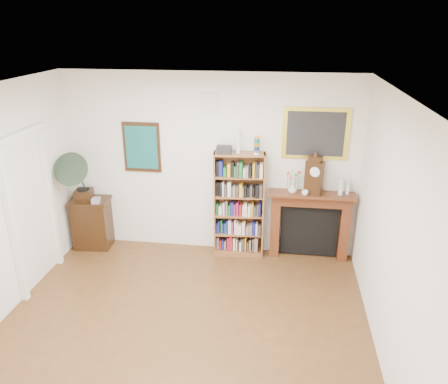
% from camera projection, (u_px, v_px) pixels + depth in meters
% --- Properties ---
extents(room, '(4.51, 5.01, 2.81)m').
position_uv_depth(room, '(168.00, 242.00, 4.36)').
color(room, '#543019').
rests_on(room, ground).
extents(door_casing, '(0.08, 1.02, 2.17)m').
position_uv_depth(door_casing, '(30.00, 198.00, 5.80)').
color(door_casing, white).
rests_on(door_casing, left_wall).
extents(teal_poster, '(0.58, 0.04, 0.78)m').
position_uv_depth(teal_poster, '(142.00, 147.00, 6.69)').
color(teal_poster, black).
rests_on(teal_poster, back_wall).
extents(small_picture, '(0.26, 0.04, 0.30)m').
position_uv_depth(small_picture, '(209.00, 103.00, 6.30)').
color(small_picture, white).
rests_on(small_picture, back_wall).
extents(gilt_painting, '(0.95, 0.04, 0.75)m').
position_uv_depth(gilt_painting, '(316.00, 134.00, 6.25)').
color(gilt_painting, gold).
rests_on(gilt_painting, back_wall).
extents(bookshelf, '(0.78, 0.34, 1.91)m').
position_uv_depth(bookshelf, '(239.00, 200.00, 6.64)').
color(bookshelf, brown).
rests_on(bookshelf, floor).
extents(side_cabinet, '(0.64, 0.49, 0.83)m').
position_uv_depth(side_cabinet, '(92.00, 223.00, 7.05)').
color(side_cabinet, black).
rests_on(side_cabinet, floor).
extents(fireplace, '(1.28, 0.31, 1.08)m').
position_uv_depth(fireplace, '(310.00, 219.00, 6.66)').
color(fireplace, '#4F1F12').
rests_on(fireplace, floor).
extents(gramophone, '(0.59, 0.70, 0.84)m').
position_uv_depth(gramophone, '(77.00, 174.00, 6.61)').
color(gramophone, black).
rests_on(gramophone, side_cabinet).
extents(cd_stack, '(0.14, 0.14, 0.08)m').
position_uv_depth(cd_stack, '(96.00, 200.00, 6.75)').
color(cd_stack, '#B4B4C1').
rests_on(cd_stack, side_cabinet).
extents(mantel_clock, '(0.28, 0.22, 0.58)m').
position_uv_depth(mantel_clock, '(314.00, 176.00, 6.33)').
color(mantel_clock, black).
rests_on(mantel_clock, fireplace).
extents(flower_vase, '(0.13, 0.13, 0.14)m').
position_uv_depth(flower_vase, '(293.00, 189.00, 6.44)').
color(flower_vase, silver).
rests_on(flower_vase, fireplace).
extents(teacup, '(0.12, 0.12, 0.08)m').
position_uv_depth(teacup, '(305.00, 193.00, 6.36)').
color(teacup, white).
rests_on(teacup, fireplace).
extents(bottle_left, '(0.07, 0.07, 0.24)m').
position_uv_depth(bottle_left, '(341.00, 187.00, 6.35)').
color(bottle_left, silver).
rests_on(bottle_left, fireplace).
extents(bottle_right, '(0.06, 0.06, 0.20)m').
position_uv_depth(bottle_right, '(348.00, 188.00, 6.38)').
color(bottle_right, silver).
rests_on(bottle_right, fireplace).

